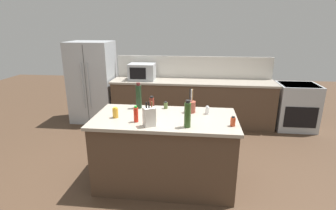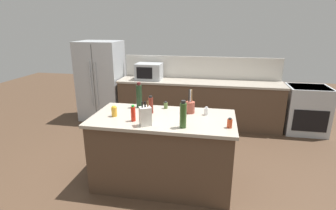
{
  "view_description": "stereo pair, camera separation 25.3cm",
  "coord_description": "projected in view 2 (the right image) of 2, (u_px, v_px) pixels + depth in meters",
  "views": [
    {
      "loc": [
        0.39,
        -3.08,
        2.08
      ],
      "look_at": [
        0.0,
        0.35,
        0.99
      ],
      "focal_mm": 28.0,
      "sensor_mm": 36.0,
      "label": 1
    },
    {
      "loc": [
        0.64,
        -3.04,
        2.08
      ],
      "look_at": [
        0.0,
        0.35,
        0.99
      ],
      "focal_mm": 28.0,
      "sensor_mm": 36.0,
      "label": 2
    }
  ],
  "objects": [
    {
      "name": "spice_jar_paprika",
      "position": [
        230.0,
        123.0,
        2.95
      ],
      "size": [
        0.06,
        0.06,
        0.12
      ],
      "color": "#B73D1E",
      "rests_on": "kitchen_island"
    },
    {
      "name": "spice_jar_oregano",
      "position": [
        166.0,
        105.0,
        3.62
      ],
      "size": [
        0.06,
        0.06,
        0.1
      ],
      "color": "#567038",
      "rests_on": "kitchen_island"
    },
    {
      "name": "salt_shaker",
      "position": [
        206.0,
        111.0,
        3.37
      ],
      "size": [
        0.05,
        0.05,
        0.11
      ],
      "color": "silver",
      "rests_on": "kitchen_island"
    },
    {
      "name": "utensil_crock",
      "position": [
        190.0,
        107.0,
        3.43
      ],
      "size": [
        0.12,
        0.12,
        0.32
      ],
      "color": "brown",
      "rests_on": "kitchen_island"
    },
    {
      "name": "kitchen_island",
      "position": [
        163.0,
        150.0,
        3.45
      ],
      "size": [
        1.81,
        0.93,
        0.94
      ],
      "color": "#4C3828",
      "rests_on": "ground_plane"
    },
    {
      "name": "microwave",
      "position": [
        149.0,
        71.0,
        5.45
      ],
      "size": [
        0.53,
        0.39,
        0.33
      ],
      "color": "#ADB2B7",
      "rests_on": "back_counter_run"
    },
    {
      "name": "ground_plane",
      "position": [
        163.0,
        181.0,
        3.59
      ],
      "size": [
        14.0,
        14.0,
        0.0
      ],
      "primitive_type": "plane",
      "color": "#473323"
    },
    {
      "name": "vinegar_bottle",
      "position": [
        151.0,
        105.0,
        3.41
      ],
      "size": [
        0.06,
        0.06,
        0.24
      ],
      "color": "maroon",
      "rests_on": "kitchen_island"
    },
    {
      "name": "honey_jar",
      "position": [
        114.0,
        111.0,
        3.31
      ],
      "size": [
        0.07,
        0.07,
        0.14
      ],
      "color": "gold",
      "rests_on": "kitchen_island"
    },
    {
      "name": "range_oven",
      "position": [
        306.0,
        109.0,
        5.09
      ],
      "size": [
        0.76,
        0.65,
        0.92
      ],
      "color": "#ADB2B7",
      "rests_on": "ground_plane"
    },
    {
      "name": "knife_block",
      "position": [
        145.0,
        116.0,
        3.01
      ],
      "size": [
        0.16,
        0.15,
        0.29
      ],
      "rotation": [
        0.0,
        0.0,
        0.53
      ],
      "color": "beige",
      "rests_on": "kitchen_island"
    },
    {
      "name": "refrigerator",
      "position": [
        101.0,
        81.0,
        5.77
      ],
      "size": [
        0.89,
        0.75,
        1.71
      ],
      "color": "#ADB2B7",
      "rests_on": "ground_plane"
    },
    {
      "name": "hot_sauce_bottle",
      "position": [
        133.0,
        114.0,
        3.15
      ],
      "size": [
        0.06,
        0.06,
        0.2
      ],
      "color": "red",
      "rests_on": "kitchen_island"
    },
    {
      "name": "wall_backsplash",
      "position": [
        201.0,
        67.0,
        5.54
      ],
      "size": [
        3.29,
        0.03,
        0.46
      ],
      "primitive_type": "cube",
      "color": "beige",
      "rests_on": "back_counter_run"
    },
    {
      "name": "back_counter_run",
      "position": [
        198.0,
        103.0,
        5.46
      ],
      "size": [
        3.33,
        0.66,
        0.94
      ],
      "color": "#4C3828",
      "rests_on": "ground_plane"
    },
    {
      "name": "olive_oil_bottle",
      "position": [
        183.0,
        115.0,
        2.93
      ],
      "size": [
        0.08,
        0.08,
        0.32
      ],
      "color": "#2D4C1E",
      "rests_on": "kitchen_island"
    },
    {
      "name": "wine_bottle",
      "position": [
        139.0,
        96.0,
        3.63
      ],
      "size": [
        0.08,
        0.08,
        0.36
      ],
      "color": "black",
      "rests_on": "kitchen_island"
    }
  ]
}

